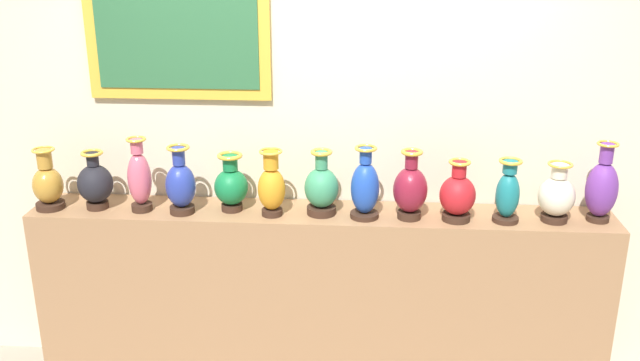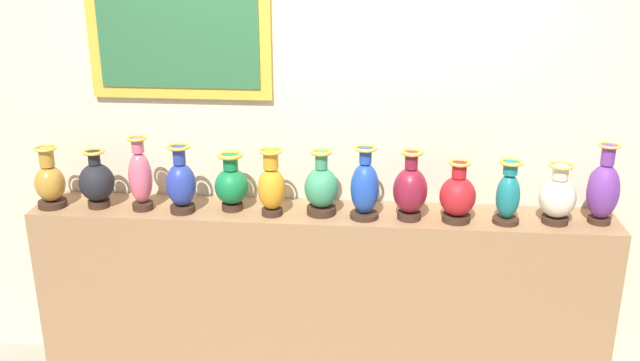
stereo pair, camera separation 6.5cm
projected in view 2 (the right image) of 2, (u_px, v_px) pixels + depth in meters
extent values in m
cube|color=#99704C|center=(320.00, 298.00, 3.95)|extent=(3.11, 0.36, 1.04)
cube|color=beige|center=(324.00, 126.00, 3.86)|extent=(5.73, 0.10, 2.91)
cube|color=gold|center=(178.00, 23.00, 3.68)|extent=(0.98, 0.03, 0.80)
cube|color=#2C643D|center=(177.00, 23.00, 3.66)|extent=(0.86, 0.01, 0.68)
cylinder|color=#382319|center=(53.00, 203.00, 3.84)|extent=(0.15, 0.15, 0.03)
ellipsoid|color=#B27F2D|center=(50.00, 183.00, 3.81)|extent=(0.16, 0.16, 0.20)
cylinder|color=#B27F2D|center=(46.00, 157.00, 3.76)|extent=(0.08, 0.08, 0.10)
torus|color=gold|center=(45.00, 148.00, 3.74)|extent=(0.12, 0.12, 0.01)
cylinder|color=#382319|center=(99.00, 203.00, 3.84)|extent=(0.12, 0.12, 0.04)
ellipsoid|color=black|center=(97.00, 182.00, 3.80)|extent=(0.19, 0.19, 0.21)
cylinder|color=black|center=(94.00, 158.00, 3.75)|extent=(0.06, 0.06, 0.07)
torus|color=gold|center=(93.00, 152.00, 3.74)|extent=(0.12, 0.12, 0.02)
cylinder|color=#382319|center=(143.00, 206.00, 3.81)|extent=(0.11, 0.11, 0.04)
ellipsoid|color=#CC5972|center=(140.00, 178.00, 3.75)|extent=(0.12, 0.12, 0.28)
cylinder|color=#CC5972|center=(137.00, 145.00, 3.69)|extent=(0.06, 0.06, 0.08)
torus|color=gold|center=(137.00, 138.00, 3.68)|extent=(0.10, 0.10, 0.01)
cylinder|color=#382319|center=(183.00, 208.00, 3.77)|extent=(0.13, 0.13, 0.04)
ellipsoid|color=#263899|center=(181.00, 185.00, 3.73)|extent=(0.16, 0.16, 0.23)
cylinder|color=#263899|center=(179.00, 155.00, 3.67)|extent=(0.07, 0.07, 0.09)
torus|color=gold|center=(178.00, 147.00, 3.66)|extent=(0.12, 0.12, 0.02)
cylinder|color=#382319|center=(232.00, 206.00, 3.80)|extent=(0.11, 0.11, 0.04)
ellipsoid|color=#14723D|center=(231.00, 186.00, 3.76)|extent=(0.18, 0.18, 0.19)
cylinder|color=#14723D|center=(230.00, 162.00, 3.72)|extent=(0.08, 0.08, 0.08)
torus|color=gold|center=(230.00, 155.00, 3.71)|extent=(0.13, 0.13, 0.02)
cylinder|color=#382319|center=(272.00, 212.00, 3.73)|extent=(0.11, 0.11, 0.03)
ellipsoid|color=orange|center=(271.00, 189.00, 3.69)|extent=(0.14, 0.14, 0.22)
cylinder|color=orange|center=(271.00, 160.00, 3.64)|extent=(0.08, 0.08, 0.09)
torus|color=gold|center=(271.00, 151.00, 3.62)|extent=(0.12, 0.12, 0.01)
cylinder|color=#382319|center=(321.00, 210.00, 3.75)|extent=(0.15, 0.15, 0.04)
ellipsoid|color=#388C60|center=(321.00, 188.00, 3.70)|extent=(0.18, 0.18, 0.21)
cylinder|color=#388C60|center=(321.00, 160.00, 3.65)|extent=(0.06, 0.06, 0.09)
torus|color=gold|center=(321.00, 152.00, 3.64)|extent=(0.11, 0.11, 0.02)
cylinder|color=#382319|center=(364.00, 215.00, 3.70)|extent=(0.15, 0.15, 0.03)
ellipsoid|color=#1E47B2|center=(365.00, 188.00, 3.65)|extent=(0.15, 0.15, 0.27)
cylinder|color=#1E47B2|center=(365.00, 156.00, 3.59)|extent=(0.06, 0.06, 0.08)
torus|color=gold|center=(366.00, 148.00, 3.57)|extent=(0.12, 0.12, 0.02)
cylinder|color=#382319|center=(409.00, 215.00, 3.68)|extent=(0.12, 0.12, 0.04)
ellipsoid|color=maroon|center=(410.00, 190.00, 3.63)|extent=(0.18, 0.18, 0.24)
cylinder|color=maroon|center=(411.00, 160.00, 3.58)|extent=(0.07, 0.07, 0.08)
torus|color=gold|center=(412.00, 152.00, 3.56)|extent=(0.11, 0.11, 0.02)
cylinder|color=#382319|center=(456.00, 218.00, 3.65)|extent=(0.15, 0.15, 0.03)
ellipsoid|color=red|center=(458.00, 196.00, 3.61)|extent=(0.18, 0.18, 0.20)
cylinder|color=red|center=(459.00, 170.00, 3.57)|extent=(0.07, 0.07, 0.08)
torus|color=gold|center=(460.00, 163.00, 3.55)|extent=(0.11, 0.11, 0.02)
cylinder|color=#382319|center=(506.00, 220.00, 3.63)|extent=(0.13, 0.13, 0.03)
ellipsoid|color=#19727A|center=(508.00, 196.00, 3.59)|extent=(0.12, 0.12, 0.24)
cylinder|color=#19727A|center=(511.00, 168.00, 3.54)|extent=(0.07, 0.07, 0.06)
torus|color=gold|center=(511.00, 162.00, 3.53)|extent=(0.12, 0.12, 0.02)
cylinder|color=#382319|center=(555.00, 220.00, 3.63)|extent=(0.13, 0.13, 0.03)
ellipsoid|color=beige|center=(557.00, 198.00, 3.59)|extent=(0.19, 0.19, 0.20)
cylinder|color=beige|center=(560.00, 172.00, 3.55)|extent=(0.08, 0.08, 0.07)
torus|color=gold|center=(561.00, 166.00, 3.53)|extent=(0.12, 0.12, 0.01)
cylinder|color=#382319|center=(599.00, 220.00, 3.63)|extent=(0.11, 0.11, 0.03)
ellipsoid|color=#6B3393|center=(603.00, 191.00, 3.58)|extent=(0.16, 0.16, 0.29)
cylinder|color=#6B3393|center=(608.00, 155.00, 3.52)|extent=(0.07, 0.07, 0.10)
torus|color=gold|center=(610.00, 145.00, 3.50)|extent=(0.11, 0.11, 0.01)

